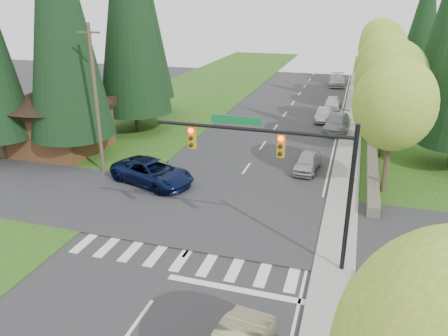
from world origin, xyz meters
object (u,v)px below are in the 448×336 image
at_px(suv_navy, 152,172).
at_px(parked_car_b, 337,123).
at_px(parked_car_e, 337,80).
at_px(parked_car_c, 325,115).
at_px(parked_car_a, 307,162).
at_px(parked_car_d, 332,102).

relative_size(suv_navy, parked_car_b, 1.10).
bearing_deg(parked_car_e, parked_car_c, -93.11).
bearing_deg(suv_navy, parked_car_b, -15.11).
relative_size(parked_car_b, parked_car_c, 1.34).
distance_m(suv_navy, parked_car_b, 19.36).
bearing_deg(parked_car_a, suv_navy, -146.33).
xyz_separation_m(parked_car_a, parked_car_d, (0.36, 19.71, 0.03)).
distance_m(suv_navy, parked_car_c, 21.50).
height_order(parked_car_a, parked_car_d, parked_car_d).
distance_m(suv_navy, parked_car_d, 26.84).
bearing_deg(suv_navy, parked_car_e, 5.23).
bearing_deg(parked_car_d, suv_navy, -111.80).
bearing_deg(parked_car_d, parked_car_a, -91.53).
height_order(parked_car_a, parked_car_b, parked_car_b).
bearing_deg(parked_car_d, parked_car_b, -83.85).
height_order(parked_car_b, parked_car_e, parked_car_e).
xyz_separation_m(suv_navy, parked_car_c, (9.39, 19.34, -0.15)).
height_order(parked_car_c, parked_car_e, parked_car_e).
bearing_deg(parked_car_a, parked_car_b, 86.87).
relative_size(parked_car_a, parked_car_b, 0.72).
distance_m(parked_car_b, parked_car_e, 22.94).
distance_m(parked_car_a, parked_car_d, 19.71).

